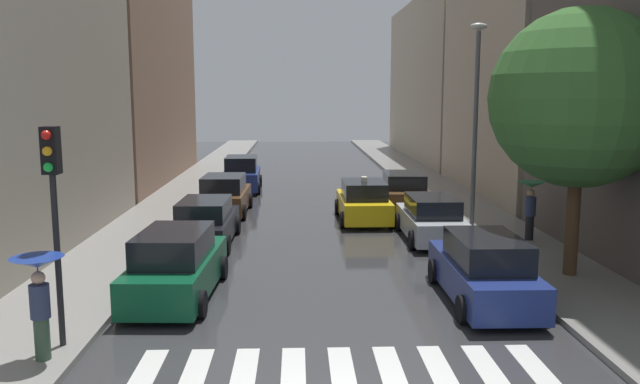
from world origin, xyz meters
name	(u,v)px	position (x,y,z in m)	size (l,w,h in m)	color
ground_plane	(313,193)	(0.00, 24.00, -0.02)	(28.00, 72.00, 0.04)	#343437
sidewalk_left	(186,192)	(-6.50, 24.00, 0.07)	(3.00, 72.00, 0.15)	gray
sidewalk_right	(437,190)	(6.50, 24.00, 0.07)	(3.00, 72.00, 0.15)	gray
crosswalk_stripes	(342,371)	(0.00, 2.30, 0.01)	(7.65, 2.20, 0.01)	silver
building_left_mid	(115,26)	(-11.00, 28.73, 8.84)	(6.00, 17.37, 17.68)	#8C6B56
building_right_mid	(536,44)	(11.00, 23.07, 7.49)	(6.00, 13.56, 14.97)	#B2A38C
building_right_far	(449,81)	(11.00, 41.13, 6.03)	(6.00, 21.64, 12.06)	#B2A38C
parked_car_left_nearest	(176,266)	(-3.84, 6.79, 0.81)	(2.16, 4.82, 1.74)	#0C4C2D
parked_car_left_second	(205,223)	(-3.92, 12.60, 0.73)	(2.06, 4.65, 1.55)	black
parked_car_left_third	(224,196)	(-3.90, 18.16, 0.78)	(2.17, 4.37, 1.66)	brown
parked_car_left_fourth	(242,175)	(-3.72, 24.84, 0.84)	(2.11, 4.46, 1.83)	navy
parked_car_right_nearest	(484,271)	(3.74, 6.19, 0.79)	(1.99, 4.73, 1.68)	navy
parked_car_right_second	(431,219)	(3.85, 12.95, 0.73)	(1.99, 4.44, 1.56)	#B2B7BF
parked_car_right_third	(403,191)	(3.95, 19.44, 0.75)	(2.29, 4.80, 1.58)	brown
taxi_midroad	(363,202)	(1.84, 16.44, 0.76)	(2.10, 4.36, 1.81)	yellow
pedestrian_foreground	(39,287)	(-5.57, 2.70, 1.55)	(0.96, 0.96, 1.96)	#38513D
pedestrian_near_tree	(531,199)	(7.06, 12.21, 1.56)	(0.92, 0.92, 1.99)	black
street_tree_right	(580,99)	(6.66, 7.99, 4.93)	(4.75, 4.75, 7.16)	#513823
traffic_light_left_corner	(53,188)	(-5.45, 3.36, 3.29)	(0.30, 0.42, 4.30)	black
lamp_post_right	(476,113)	(5.55, 13.90, 4.36)	(0.60, 0.28, 7.35)	#595B60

